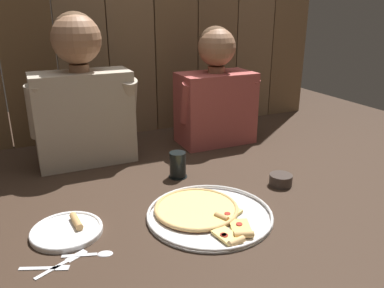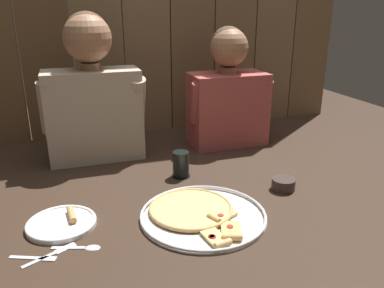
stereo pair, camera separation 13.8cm
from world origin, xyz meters
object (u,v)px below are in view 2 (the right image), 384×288
pizza_tray (199,213)px  dipping_bowl (283,183)px  dinner_plate (62,223)px  diner_right (228,93)px  diner_left (92,92)px  drinking_glass (181,164)px

pizza_tray → dipping_bowl: size_ratio=4.71×
dinner_plate → pizza_tray: bearing=-10.3°
diner_right → diner_left: bearing=179.9°
pizza_tray → dinner_plate: dinner_plate is taller
diner_left → diner_right: diner_left is taller
dipping_bowl → diner_right: diner_right is taller
dinner_plate → dipping_bowl: bearing=0.4°
diner_left → diner_right: size_ratio=1.12×
dipping_bowl → diner_left: bearing=138.8°
drinking_glass → diner_right: 0.50m
pizza_tray → dinner_plate: (-0.43, 0.08, -0.00)m
dipping_bowl → diner_right: size_ratio=0.16×
pizza_tray → dinner_plate: 0.43m
drinking_glass → dipping_bowl: (0.33, -0.23, -0.03)m
dinner_plate → diner_right: (0.79, 0.55, 0.24)m
diner_left → diner_right: 0.63m
dinner_plate → diner_left: 0.65m
dipping_bowl → diner_left: diner_left is taller
drinking_glass → dinner_plate: bearing=-152.6°
dipping_bowl → diner_right: bearing=89.6°
pizza_tray → dinner_plate: bearing=169.7°
diner_left → diner_right: bearing=-0.1°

